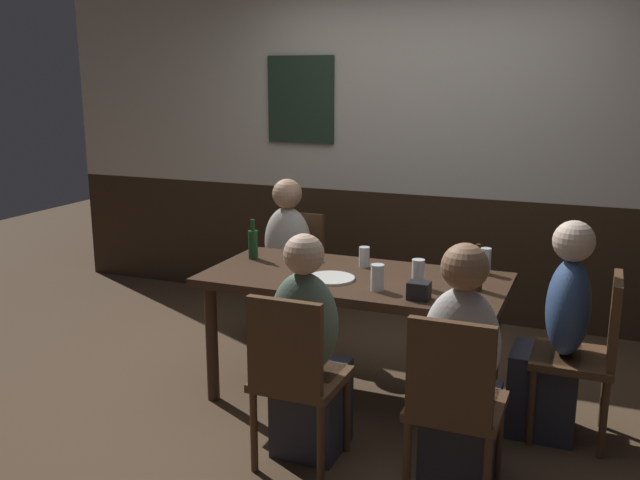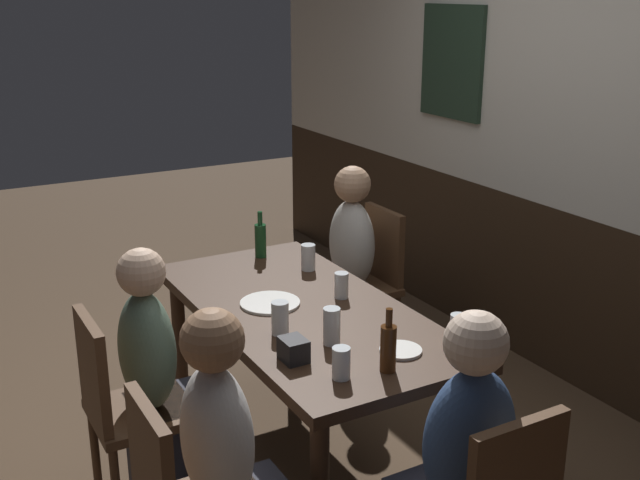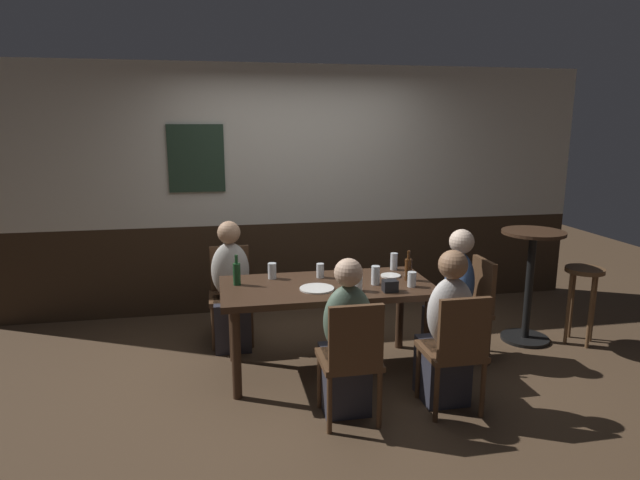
{
  "view_description": "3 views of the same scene",
  "coord_description": "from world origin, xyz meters",
  "px_view_note": "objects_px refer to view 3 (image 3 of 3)",
  "views": [
    {
      "loc": [
        1.25,
        -3.58,
        1.84
      ],
      "look_at": [
        -0.21,
        -0.01,
        0.93
      ],
      "focal_mm": 39.33,
      "sensor_mm": 36.0,
      "label": 1
    },
    {
      "loc": [
        2.81,
        -1.49,
        2.09
      ],
      "look_at": [
        -0.05,
        0.12,
        1.02
      ],
      "focal_mm": 43.68,
      "sensor_mm": 36.0,
      "label": 2
    },
    {
      "loc": [
        -0.85,
        -4.07,
        2.01
      ],
      "look_at": [
        -0.06,
        -0.03,
        1.11
      ],
      "focal_mm": 30.35,
      "sensor_mm": 36.0,
      "label": 3
    }
  ],
  "objects_px": {
    "bar_stool": "(583,284)",
    "pint_glass_amber": "(320,271)",
    "plate_white_small": "(391,276)",
    "dining_table": "(327,295)",
    "chair_mid_near": "(352,355)",
    "person_left_far": "(231,294)",
    "condiment_caddy": "(390,286)",
    "person_head_east": "(453,306)",
    "chair_head_east": "(471,303)",
    "pint_glass_pale": "(358,283)",
    "beer_bottle_brown": "(408,269)",
    "highball_clear": "(375,277)",
    "chair_right_near": "(456,347)",
    "plate_white_large": "(317,289)",
    "person_right_near": "(446,338)",
    "tumbler_short": "(272,272)",
    "chair_left_far": "(231,288)",
    "person_mid_near": "(346,348)",
    "beer_glass_tall": "(394,263)",
    "side_bar_table": "(530,277)",
    "beer_bottle_green": "(237,273)",
    "beer_glass_half": "(412,280)"
  },
  "relations": [
    {
      "from": "chair_head_east",
      "to": "pint_glass_pale",
      "type": "distance_m",
      "value": 1.12
    },
    {
      "from": "person_right_near",
      "to": "pint_glass_pale",
      "type": "distance_m",
      "value": 0.77
    },
    {
      "from": "highball_clear",
      "to": "bar_stool",
      "type": "xyz_separation_m",
      "value": [
        2.04,
        0.19,
        -0.24
      ]
    },
    {
      "from": "chair_mid_near",
      "to": "side_bar_table",
      "type": "bearing_deg",
      "value": 29.01
    },
    {
      "from": "person_right_near",
      "to": "side_bar_table",
      "type": "distance_m",
      "value": 1.55
    },
    {
      "from": "dining_table",
      "to": "chair_left_far",
      "type": "height_order",
      "value": "chair_left_far"
    },
    {
      "from": "chair_right_near",
      "to": "person_left_far",
      "type": "distance_m",
      "value": 2.1
    },
    {
      "from": "chair_mid_near",
      "to": "tumbler_short",
      "type": "relative_size",
      "value": 6.68
    },
    {
      "from": "highball_clear",
      "to": "pint_glass_amber",
      "type": "relative_size",
      "value": 1.27
    },
    {
      "from": "plate_white_small",
      "to": "bar_stool",
      "type": "height_order",
      "value": "plate_white_small"
    },
    {
      "from": "dining_table",
      "to": "beer_glass_half",
      "type": "height_order",
      "value": "beer_glass_half"
    },
    {
      "from": "dining_table",
      "to": "side_bar_table",
      "type": "distance_m",
      "value": 1.99
    },
    {
      "from": "chair_right_near",
      "to": "plate_white_small",
      "type": "bearing_deg",
      "value": 99.88
    },
    {
      "from": "chair_head_east",
      "to": "condiment_caddy",
      "type": "bearing_deg",
      "value": -161.55
    },
    {
      "from": "chair_head_east",
      "to": "highball_clear",
      "type": "distance_m",
      "value": 0.93
    },
    {
      "from": "chair_head_east",
      "to": "beer_bottle_brown",
      "type": "bearing_deg",
      "value": -179.22
    },
    {
      "from": "pint_glass_amber",
      "to": "condiment_caddy",
      "type": "bearing_deg",
      "value": -46.69
    },
    {
      "from": "chair_right_near",
      "to": "beer_bottle_green",
      "type": "distance_m",
      "value": 1.77
    },
    {
      "from": "chair_left_far",
      "to": "beer_glass_tall",
      "type": "distance_m",
      "value": 1.53
    },
    {
      "from": "highball_clear",
      "to": "bar_stool",
      "type": "height_order",
      "value": "highball_clear"
    },
    {
      "from": "chair_head_east",
      "to": "person_mid_near",
      "type": "distance_m",
      "value": 1.42
    },
    {
      "from": "plate_white_large",
      "to": "side_bar_table",
      "type": "height_order",
      "value": "side_bar_table"
    },
    {
      "from": "pint_glass_amber",
      "to": "side_bar_table",
      "type": "xyz_separation_m",
      "value": [
        1.98,
        0.06,
        -0.18
      ]
    },
    {
      "from": "person_head_east",
      "to": "chair_head_east",
      "type": "bearing_deg",
      "value": 0.0
    },
    {
      "from": "plate_white_small",
      "to": "tumbler_short",
      "type": "bearing_deg",
      "value": 172.72
    },
    {
      "from": "person_head_east",
      "to": "chair_right_near",
      "type": "bearing_deg",
      "value": -113.26
    },
    {
      "from": "chair_mid_near",
      "to": "person_mid_near",
      "type": "bearing_deg",
      "value": 90.0
    },
    {
      "from": "bar_stool",
      "to": "pint_glass_amber",
      "type": "bearing_deg",
      "value": 177.88
    },
    {
      "from": "tumbler_short",
      "to": "person_head_east",
      "type": "bearing_deg",
      "value": -9.42
    },
    {
      "from": "tumbler_short",
      "to": "beer_bottle_brown",
      "type": "distance_m",
      "value": 1.12
    },
    {
      "from": "person_left_far",
      "to": "condiment_caddy",
      "type": "bearing_deg",
      "value": -38.4
    },
    {
      "from": "dining_table",
      "to": "beer_bottle_brown",
      "type": "distance_m",
      "value": 0.71
    },
    {
      "from": "person_right_near",
      "to": "chair_right_near",
      "type": "bearing_deg",
      "value": -90.0
    },
    {
      "from": "chair_right_near",
      "to": "pint_glass_amber",
      "type": "distance_m",
      "value": 1.31
    },
    {
      "from": "plate_white_large",
      "to": "person_right_near",
      "type": "bearing_deg",
      "value": -33.23
    },
    {
      "from": "person_left_far",
      "to": "condiment_caddy",
      "type": "xyz_separation_m",
      "value": [
        1.18,
        -0.94,
        0.29
      ]
    },
    {
      "from": "chair_right_near",
      "to": "chair_left_far",
      "type": "relative_size",
      "value": 1.0
    },
    {
      "from": "pint_glass_pale",
      "to": "bar_stool",
      "type": "xyz_separation_m",
      "value": [
        2.22,
        0.33,
        -0.24
      ]
    },
    {
      "from": "chair_head_east",
      "to": "highball_clear",
      "type": "relative_size",
      "value": 5.8
    },
    {
      "from": "beer_bottle_brown",
      "to": "chair_head_east",
      "type": "bearing_deg",
      "value": 0.78
    },
    {
      "from": "beer_bottle_brown",
      "to": "bar_stool",
      "type": "relative_size",
      "value": 0.34
    },
    {
      "from": "chair_mid_near",
      "to": "person_left_far",
      "type": "xyz_separation_m",
      "value": [
        -0.74,
        1.49,
        -0.01
      ]
    },
    {
      "from": "person_mid_near",
      "to": "person_head_east",
      "type": "relative_size",
      "value": 0.99
    },
    {
      "from": "dining_table",
      "to": "plate_white_small",
      "type": "relative_size",
      "value": 10.11
    },
    {
      "from": "plate_white_large",
      "to": "side_bar_table",
      "type": "bearing_deg",
      "value": 10.35
    },
    {
      "from": "chair_mid_near",
      "to": "chair_right_near",
      "type": "bearing_deg",
      "value": 0.0
    },
    {
      "from": "highball_clear",
      "to": "plate_white_small",
      "type": "height_order",
      "value": "highball_clear"
    },
    {
      "from": "beer_bottle_green",
      "to": "plate_white_small",
      "type": "relative_size",
      "value": 1.48
    },
    {
      "from": "person_left_far",
      "to": "side_bar_table",
      "type": "xyz_separation_m",
      "value": [
        2.71,
        -0.4,
        0.13
      ]
    },
    {
      "from": "pint_glass_pale",
      "to": "person_left_far",
      "type": "bearing_deg",
      "value": 137.17
    }
  ]
}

